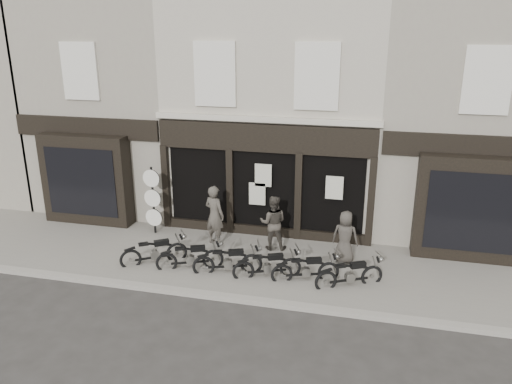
% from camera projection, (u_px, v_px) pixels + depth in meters
% --- Properties ---
extents(ground_plane, '(90.00, 90.00, 0.00)m').
position_uv_depth(ground_plane, '(241.00, 278.00, 14.25)').
color(ground_plane, '#2D2B28').
rests_on(ground_plane, ground).
extents(pavement, '(30.00, 4.20, 0.12)m').
position_uv_depth(pavement, '(249.00, 262.00, 15.06)').
color(pavement, slate).
rests_on(pavement, ground_plane).
extents(kerb, '(30.00, 0.25, 0.13)m').
position_uv_depth(kerb, '(229.00, 298.00, 13.08)').
color(kerb, gray).
rests_on(kerb, ground_plane).
extents(central_building, '(7.30, 6.22, 8.34)m').
position_uv_depth(central_building, '(282.00, 104.00, 18.45)').
color(central_building, '#ACA794').
rests_on(central_building, ground).
extents(neighbour_left, '(5.60, 6.73, 8.34)m').
position_uv_depth(neighbour_left, '(125.00, 100.00, 19.82)').
color(neighbour_left, gray).
rests_on(neighbour_left, ground).
extents(neighbour_right, '(5.60, 6.73, 8.34)m').
position_uv_depth(neighbour_right, '(465.00, 112.00, 17.00)').
color(neighbour_right, gray).
rests_on(neighbour_right, ground).
extents(motorcycle_0, '(1.77, 1.34, 0.96)m').
position_uv_depth(motorcycle_0, '(155.00, 254.00, 14.86)').
color(motorcycle_0, black).
rests_on(motorcycle_0, ground).
extents(motorcycle_1, '(1.86, 1.03, 0.95)m').
position_uv_depth(motorcycle_1, '(191.00, 259.00, 14.54)').
color(motorcycle_1, black).
rests_on(motorcycle_1, ground).
extents(motorcycle_2, '(1.93, 0.94, 0.96)m').
position_uv_depth(motorcycle_2, '(229.00, 263.00, 14.28)').
color(motorcycle_2, black).
rests_on(motorcycle_2, ground).
extents(motorcycle_3, '(1.86, 1.01, 0.94)m').
position_uv_depth(motorcycle_3, '(268.00, 268.00, 14.03)').
color(motorcycle_3, black).
rests_on(motorcycle_3, ground).
extents(motorcycle_4, '(1.85, 0.91, 0.93)m').
position_uv_depth(motorcycle_4, '(306.00, 271.00, 13.84)').
color(motorcycle_4, black).
rests_on(motorcycle_4, ground).
extents(motorcycle_5, '(1.81, 1.14, 0.94)m').
position_uv_depth(motorcycle_5, '(350.00, 277.00, 13.53)').
color(motorcycle_5, black).
rests_on(motorcycle_5, ground).
extents(man_left, '(0.84, 0.70, 1.95)m').
position_uv_depth(man_left, '(215.00, 215.00, 15.93)').
color(man_left, '#47413A').
rests_on(man_left, pavement).
extents(man_centre, '(0.92, 0.76, 1.75)m').
position_uv_depth(man_centre, '(273.00, 223.00, 15.59)').
color(man_centre, '#3D3831').
rests_on(man_centre, pavement).
extents(man_right, '(0.83, 0.59, 1.59)m').
position_uv_depth(man_right, '(345.00, 237.00, 14.74)').
color(man_right, '#3C3732').
rests_on(man_right, pavement).
extents(advert_sign_post, '(0.60, 0.38, 2.45)m').
position_uv_depth(advert_sign_post, '(153.00, 203.00, 16.71)').
color(advert_sign_post, black).
rests_on(advert_sign_post, ground).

